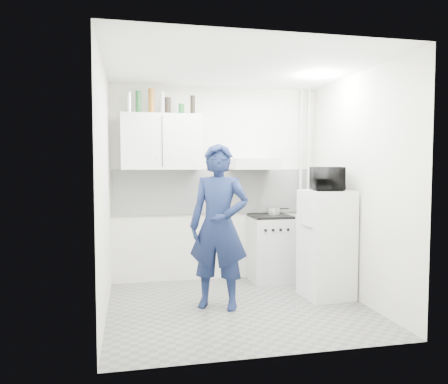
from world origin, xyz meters
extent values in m
plane|color=slate|center=(0.00, 0.00, 0.00)|extent=(2.80, 2.80, 0.00)
plane|color=white|center=(0.00, 0.00, 2.60)|extent=(2.80, 2.80, 0.00)
plane|color=silver|center=(0.00, 1.25, 1.30)|extent=(2.80, 0.00, 2.80)
plane|color=silver|center=(-1.40, 0.00, 1.30)|extent=(0.00, 2.60, 2.60)
plane|color=silver|center=(1.40, 0.00, 1.30)|extent=(0.00, 2.60, 2.60)
imported|color=#131E43|center=(-0.21, 0.05, 0.89)|extent=(0.77, 0.66, 1.79)
cube|color=beige|center=(0.69, 1.00, 0.43)|extent=(0.53, 0.53, 0.86)
cube|color=white|center=(1.10, 0.16, 0.63)|extent=(0.55, 0.55, 1.26)
cube|color=black|center=(0.69, 1.00, 0.87)|extent=(0.51, 0.51, 0.03)
cylinder|color=silver|center=(0.75, 1.06, 0.94)|extent=(0.17, 0.17, 0.09)
imported|color=black|center=(1.10, 0.16, 1.40)|extent=(0.56, 0.44, 0.27)
cylinder|color=silver|center=(-1.14, 1.07, 2.33)|extent=(0.06, 0.06, 0.27)
cylinder|color=#144C1E|center=(-1.03, 1.07, 2.34)|extent=(0.07, 0.07, 0.28)
cylinder|color=brown|center=(-0.87, 1.07, 2.36)|extent=(0.08, 0.08, 0.32)
cylinder|color=#B2B7BC|center=(-0.73, 1.07, 2.34)|extent=(0.06, 0.06, 0.28)
cylinder|color=black|center=(-0.67, 1.07, 2.31)|extent=(0.08, 0.08, 0.21)
cylinder|color=#144C1E|center=(-0.49, 1.07, 2.27)|extent=(0.07, 0.07, 0.14)
cylinder|color=black|center=(-0.34, 1.07, 2.32)|extent=(0.06, 0.06, 0.25)
cube|color=white|center=(-0.75, 1.07, 1.85)|extent=(1.00, 0.35, 0.70)
cube|color=beige|center=(0.45, 1.00, 1.57)|extent=(0.60, 0.50, 0.14)
cube|color=white|center=(0.00, 1.24, 1.20)|extent=(2.74, 0.03, 0.60)
cylinder|color=beige|center=(1.30, 1.17, 1.30)|extent=(0.05, 0.05, 2.60)
cylinder|color=beige|center=(1.18, 1.17, 1.30)|extent=(0.04, 0.04, 2.60)
cylinder|color=white|center=(1.00, 0.20, 2.57)|extent=(0.10, 0.10, 0.02)
camera|label=1|loc=(-1.14, -4.55, 1.56)|focal=35.00mm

